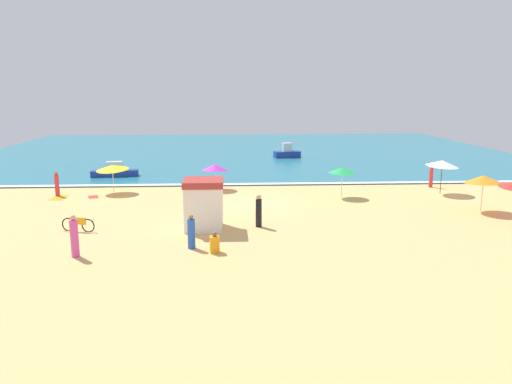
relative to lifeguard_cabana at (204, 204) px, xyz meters
The scene contains 20 objects.
ground_plane 6.58m from the lifeguard_cabana, 61.28° to the left, with size 60.00×60.00×0.00m, color #E5B26B.
ocean_water 33.81m from the lifeguard_cabana, 84.75° to the left, with size 60.00×44.00×0.10m, color teal.
wave_breaker_foam 12.40m from the lifeguard_cabana, 75.48° to the left, with size 57.00×0.70×0.01m, color white.
lifeguard_cabana is the anchor object (origin of this frame).
beach_umbrella_0 17.97m from the lifeguard_cabana, 26.83° to the left, with size 3.13×3.13×2.43m.
beach_umbrella_1 10.39m from the lifeguard_cabana, 88.44° to the left, with size 2.70×2.70×1.93m.
beach_umbrella_2 16.52m from the lifeguard_cabana, ahead, with size 2.68×2.69×2.24m.
beach_umbrella_3 11.50m from the lifeguard_cabana, 39.54° to the left, with size 2.58×2.58×2.03m.
beach_umbrella_5 11.81m from the lifeguard_cabana, 125.42° to the left, with size 3.10×3.10×2.08m.
parked_bicycle 6.49m from the lifeguard_cabana, behind, with size 1.78×0.49×0.76m.
beachgoer_0 19.35m from the lifeguard_cabana, 32.69° to the left, with size 0.31×0.31×1.66m.
beachgoer_1 13.59m from the lifeguard_cabana, 140.12° to the left, with size 0.41×0.41×1.70m.
beachgoer_2 3.34m from the lifeguard_cabana, 97.24° to the right, with size 0.37×0.37×1.59m.
beachgoer_3 4.07m from the lifeguard_cabana, 80.52° to the right, with size 0.45×0.45×0.95m.
beachgoer_4 2.90m from the lifeguard_cabana, ahead, with size 0.45×0.45×1.75m.
beachgoer_5 6.80m from the lifeguard_cabana, 142.03° to the right, with size 0.48×0.48×1.88m.
beach_towel_0 11.51m from the lifeguard_cabana, 133.78° to the left, with size 0.91×1.17×0.01m.
beach_towel_1 13.09m from the lifeguard_cabana, 141.19° to the left, with size 0.86×1.71×0.01m.
small_boat_0 27.96m from the lifeguard_cabana, 74.62° to the left, with size 2.89×1.63×1.54m.
small_boat_1 17.92m from the lifeguard_cabana, 117.17° to the left, with size 3.88×1.41×1.23m.
Camera 1 is at (-1.71, -30.66, 7.08)m, focal length 34.74 mm.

